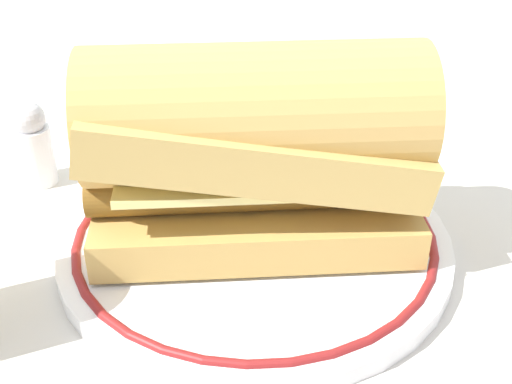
% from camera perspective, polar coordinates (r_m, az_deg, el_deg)
% --- Properties ---
extents(ground_plane, '(1.50, 1.50, 0.00)m').
position_cam_1_polar(ground_plane, '(0.46, 1.69, -4.15)').
color(ground_plane, beige).
extents(plate, '(0.26, 0.26, 0.01)m').
position_cam_1_polar(plate, '(0.44, 0.00, -4.10)').
color(plate, white).
rests_on(plate, ground_plane).
extents(sausage_sandwich, '(0.21, 0.12, 0.13)m').
position_cam_1_polar(sausage_sandwich, '(0.40, 0.00, 4.13)').
color(sausage_sandwich, tan).
rests_on(sausage_sandwich, plate).
extents(salt_shaker, '(0.03, 0.03, 0.07)m').
position_cam_1_polar(salt_shaker, '(0.53, -18.68, 3.94)').
color(salt_shaker, white).
rests_on(salt_shaker, ground_plane).
extents(butter_knife, '(0.02, 0.15, 0.01)m').
position_cam_1_polar(butter_knife, '(0.64, 8.45, 7.31)').
color(butter_knife, silver).
rests_on(butter_knife, ground_plane).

